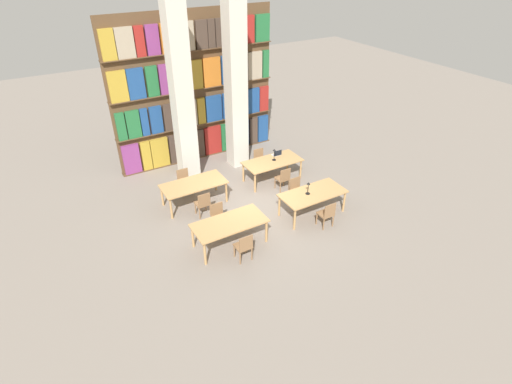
% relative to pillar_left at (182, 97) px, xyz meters
% --- Properties ---
extents(ground_plane, '(40.00, 40.00, 0.00)m').
position_rel_pillar_left_xyz_m(ground_plane, '(1.01, -3.04, -3.00)').
color(ground_plane, gray).
extents(bookshelf_bank, '(6.30, 0.35, 5.50)m').
position_rel_pillar_left_xyz_m(bookshelf_bank, '(1.02, 1.26, -0.42)').
color(bookshelf_bank, brown).
rests_on(bookshelf_bank, ground_plane).
extents(pillar_left, '(0.64, 0.64, 6.00)m').
position_rel_pillar_left_xyz_m(pillar_left, '(0.00, 0.00, 0.00)').
color(pillar_left, beige).
rests_on(pillar_left, ground_plane).
extents(pillar_center, '(0.64, 0.64, 6.00)m').
position_rel_pillar_left_xyz_m(pillar_center, '(2.02, 0.00, 0.00)').
color(pillar_center, beige).
rests_on(pillar_center, ground_plane).
extents(reading_table_0, '(2.07, 1.00, 0.77)m').
position_rel_pillar_left_xyz_m(reading_table_0, '(-0.48, -4.26, -2.30)').
color(reading_table_0, tan).
rests_on(reading_table_0, ground_plane).
extents(chair_0, '(0.42, 0.40, 0.87)m').
position_rel_pillar_left_xyz_m(chair_0, '(-0.45, -5.04, -2.53)').
color(chair_0, olive).
rests_on(chair_0, ground_plane).
extents(chair_1, '(0.42, 0.40, 0.87)m').
position_rel_pillar_left_xyz_m(chair_1, '(-0.45, -3.47, -2.53)').
color(chair_1, olive).
rests_on(chair_1, ground_plane).
extents(reading_table_1, '(2.07, 1.00, 0.77)m').
position_rel_pillar_left_xyz_m(reading_table_1, '(2.45, -4.20, -2.30)').
color(reading_table_1, tan).
rests_on(reading_table_1, ground_plane).
extents(chair_2, '(0.42, 0.40, 0.87)m').
position_rel_pillar_left_xyz_m(chair_2, '(2.41, -4.98, -2.53)').
color(chair_2, olive).
rests_on(chair_2, ground_plane).
extents(chair_3, '(0.42, 0.40, 0.87)m').
position_rel_pillar_left_xyz_m(chair_3, '(2.41, -3.41, -2.53)').
color(chair_3, olive).
rests_on(chair_3, ground_plane).
extents(desk_lamp_0, '(0.14, 0.14, 0.41)m').
position_rel_pillar_left_xyz_m(desk_lamp_0, '(2.28, -4.16, -1.95)').
color(desk_lamp_0, black).
rests_on(desk_lamp_0, reading_table_1).
extents(reading_table_2, '(2.07, 1.00, 0.77)m').
position_rel_pillar_left_xyz_m(reading_table_2, '(-0.54, -1.81, -2.30)').
color(reading_table_2, tan).
rests_on(reading_table_2, ground_plane).
extents(chair_4, '(0.42, 0.40, 0.87)m').
position_rel_pillar_left_xyz_m(chair_4, '(-0.57, -2.59, -2.53)').
color(chair_4, olive).
rests_on(chair_4, ground_plane).
extents(chair_5, '(0.42, 0.40, 0.87)m').
position_rel_pillar_left_xyz_m(chair_5, '(-0.57, -1.03, -2.53)').
color(chair_5, olive).
rests_on(chair_5, ground_plane).
extents(reading_table_3, '(2.07, 1.00, 0.77)m').
position_rel_pillar_left_xyz_m(reading_table_3, '(2.49, -1.78, -2.30)').
color(reading_table_3, tan).
rests_on(reading_table_3, ground_plane).
extents(chair_6, '(0.42, 0.40, 0.87)m').
position_rel_pillar_left_xyz_m(chair_6, '(2.45, -2.56, -2.53)').
color(chair_6, olive).
rests_on(chair_6, ground_plane).
extents(chair_7, '(0.42, 0.40, 0.87)m').
position_rel_pillar_left_xyz_m(chair_7, '(2.45, -0.99, -2.53)').
color(chair_7, olive).
rests_on(chair_7, ground_plane).
extents(desk_lamp_1, '(0.14, 0.14, 0.44)m').
position_rel_pillar_left_xyz_m(desk_lamp_1, '(2.57, -1.75, -1.94)').
color(desk_lamp_1, black).
rests_on(desk_lamp_1, reading_table_3).
extents(laptop, '(0.32, 0.22, 0.21)m').
position_rel_pillar_left_xyz_m(laptop, '(2.86, -1.47, -2.19)').
color(laptop, silver).
rests_on(laptop, reading_table_3).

